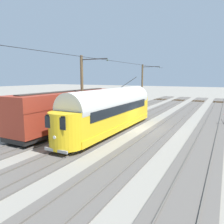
% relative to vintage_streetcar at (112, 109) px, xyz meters
% --- Properties ---
extents(ground_plane, '(220.00, 220.00, 0.00)m').
position_rel_vintage_streetcar_xyz_m(ground_plane, '(-2.14, -2.45, -2.25)').
color(ground_plane, gray).
extents(track_streetcar_siding, '(2.80, 80.00, 0.18)m').
position_rel_vintage_streetcar_xyz_m(track_streetcar_siding, '(-8.55, -2.76, -2.20)').
color(track_streetcar_siding, '#56514C').
rests_on(track_streetcar_siding, ground).
extents(track_adjacent_siding, '(2.80, 80.00, 0.18)m').
position_rel_vintage_streetcar_xyz_m(track_adjacent_siding, '(-4.28, -2.76, -2.20)').
color(track_adjacent_siding, '#56514C').
rests_on(track_adjacent_siding, ground).
extents(track_third_siding, '(2.80, 80.00, 0.18)m').
position_rel_vintage_streetcar_xyz_m(track_third_siding, '(0.00, -2.76, -2.20)').
color(track_third_siding, '#56514C').
rests_on(track_third_siding, ground).
extents(track_outer_siding, '(2.80, 80.00, 0.18)m').
position_rel_vintage_streetcar_xyz_m(track_outer_siding, '(4.28, -2.76, -2.20)').
color(track_outer_siding, '#56514C').
rests_on(track_outer_siding, ground).
extents(vintage_streetcar, '(2.65, 16.22, 5.25)m').
position_rel_vintage_streetcar_xyz_m(vintage_streetcar, '(0.00, 0.00, 0.00)').
color(vintage_streetcar, gold).
rests_on(vintage_streetcar, ground).
extents(boxcar_adjacent, '(2.96, 13.55, 3.85)m').
position_rel_vintage_streetcar_xyz_m(boxcar_adjacent, '(4.27, 1.31, -0.09)').
color(boxcar_adjacent, maroon).
rests_on(boxcar_adjacent, ground).
extents(catenary_pole_foreground, '(3.10, 0.28, 7.45)m').
position_rel_vintage_streetcar_xyz_m(catenary_pole_foreground, '(2.79, -16.39, 1.64)').
color(catenary_pole_foreground, brown).
rests_on(catenary_pole_foreground, ground).
extents(catenary_pole_mid_near, '(3.10, 0.28, 7.45)m').
position_rel_vintage_streetcar_xyz_m(catenary_pole_mid_near, '(2.79, 0.84, 1.64)').
color(catenary_pole_mid_near, brown).
rests_on(catenary_pole_mid_near, ground).
extents(overhead_wire_run, '(2.89, 55.70, 0.18)m').
position_rel_vintage_streetcar_xyz_m(overhead_wire_run, '(0.05, 8.63, 4.65)').
color(overhead_wire_run, black).
rests_on(overhead_wire_run, ground).
extents(switch_stand, '(0.50, 0.30, 1.24)m').
position_rel_vintage_streetcar_xyz_m(switch_stand, '(-9.79, -8.82, -1.55)').
color(switch_stand, black).
rests_on(switch_stand, ground).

